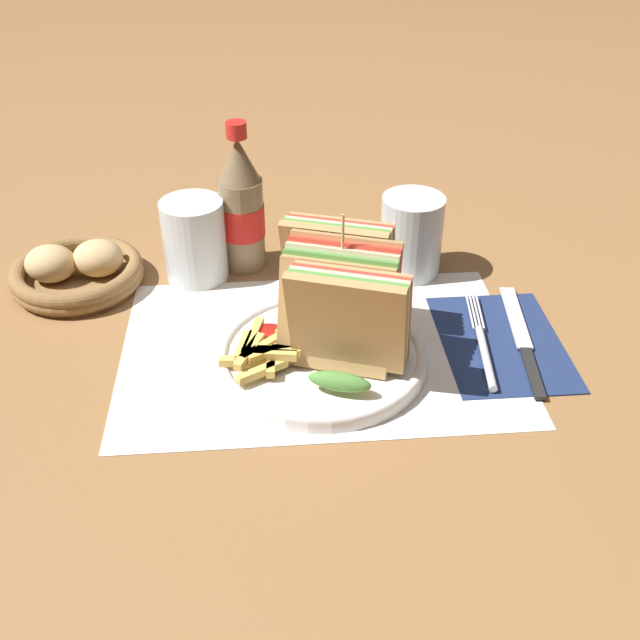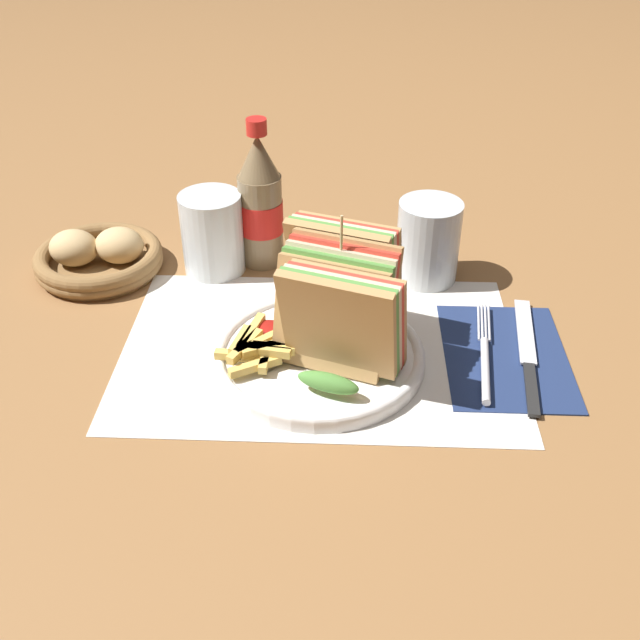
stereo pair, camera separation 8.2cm
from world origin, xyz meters
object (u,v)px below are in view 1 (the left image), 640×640
Objects in this scene: knife at (522,339)px; glass_near at (411,241)px; coke_bottle_near at (241,207)px; glass_far at (195,245)px; bread_basket at (77,272)px; club_sandwich at (342,296)px; plate_main at (321,353)px; fork at (483,347)px.

glass_near is at bearing 127.92° from knife.
coke_bottle_near is 1.85× the size of glass_near.
bread_basket is (-0.15, -0.01, -0.03)m from glass_far.
knife is at bearing -58.92° from glass_near.
club_sandwich is 2.12× the size of glass_near.
glass_near is at bearing -9.33° from coke_bottle_near.
plate_main is 0.18m from fork.
glass_far is at bearing 161.53° from knife.
club_sandwich reaches higher than knife.
fork is 1.71× the size of glass_near.
knife is (0.23, 0.01, -0.00)m from plate_main.
glass_far is 0.15m from bread_basket.
bread_basket is (-0.32, 0.17, -0.06)m from club_sandwich.
fork is at bearing -0.82° from plate_main.
club_sandwich is 1.36× the size of bread_basket.
club_sandwich is at bearing 24.89° from plate_main.
coke_bottle_near is (-0.11, 0.20, 0.01)m from club_sandwich.
knife is 1.99× the size of glass_near.
bread_basket is at bearing -170.79° from coke_bottle_near.
coke_bottle_near is (-0.08, 0.21, 0.07)m from plate_main.
plate_main is 0.24m from coke_bottle_near.
fork is 0.92× the size of coke_bottle_near.
plate_main is at bearing -31.37° from bread_basket.
glass_far is at bearing -157.79° from coke_bottle_near.
plate_main reaches higher than fork.
plate_main is 2.18× the size of glass_near.
knife is at bearing 23.57° from fork.
fork is 0.51m from bread_basket.
club_sandwich is 1.24× the size of fork.
glass_near is at bearing 57.71° from club_sandwich.
club_sandwich is at bearing -177.95° from fork.
club_sandwich is at bearing -122.29° from glass_near.
club_sandwich is 2.12× the size of glass_far.
bread_basket reaches higher than knife.
bread_basket is (-0.53, 0.17, 0.01)m from knife.
fork reaches higher than knife.
fork is at bearing -39.25° from coke_bottle_near.
club_sandwich reaches higher than plate_main.
fork is (0.18, -0.00, -0.00)m from plate_main.
coke_bottle_near is 0.08m from glass_far.
plate_main is 0.35m from bread_basket.
club_sandwich is at bearing -62.17° from coke_bottle_near.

